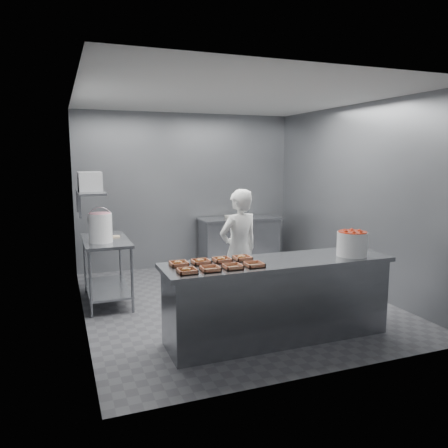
{
  "coord_description": "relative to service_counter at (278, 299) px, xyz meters",
  "views": [
    {
      "loc": [
        -2.22,
        -5.5,
        2.03
      ],
      "look_at": [
        -0.21,
        -0.2,
        1.15
      ],
      "focal_mm": 35.0,
      "sensor_mm": 36.0,
      "label": 1
    }
  ],
  "objects": [
    {
      "name": "service_counter",
      "position": [
        0.0,
        0.0,
        0.0
      ],
      "size": [
        2.6,
        0.7,
        0.9
      ],
      "color": "slate",
      "rests_on": "ground"
    },
    {
      "name": "glaze_bucket",
      "position": [
        -1.73,
        1.74,
        0.65
      ],
      "size": [
        0.32,
        0.3,
        0.47
      ],
      "color": "white",
      "rests_on": "prep_table"
    },
    {
      "name": "tray_2",
      "position": [
        -0.61,
        -0.15,
        0.47
      ],
      "size": [
        0.19,
        0.18,
        0.04
      ],
      "color": "tan",
      "rests_on": "service_counter"
    },
    {
      "name": "bucket_lid",
      "position": [
        -1.7,
        2.3,
        0.46
      ],
      "size": [
        0.32,
        0.32,
        0.02
      ],
      "primitive_type": "cylinder",
      "rotation": [
        0.0,
        0.0,
        0.13
      ],
      "color": "white",
      "rests_on": "prep_table"
    },
    {
      "name": "worker",
      "position": [
        -0.05,
        1.02,
        0.35
      ],
      "size": [
        0.67,
        0.52,
        1.61
      ],
      "primitive_type": "imported",
      "rotation": [
        0.0,
        0.0,
        3.4
      ],
      "color": "white",
      "rests_on": "ground"
    },
    {
      "name": "paper_stack",
      "position": [
        0.79,
        3.25,
        0.47
      ],
      "size": [
        0.31,
        0.24,
        0.05
      ],
      "primitive_type": "cube",
      "rotation": [
        0.0,
        0.0,
        -0.07
      ],
      "color": "silver",
      "rests_on": "back_counter"
    },
    {
      "name": "tray_6",
      "position": [
        -0.61,
        0.15,
        0.47
      ],
      "size": [
        0.19,
        0.18,
        0.06
      ],
      "color": "tan",
      "rests_on": "service_counter"
    },
    {
      "name": "ceiling",
      "position": [
        0.0,
        1.35,
        2.35
      ],
      "size": [
        4.5,
        4.5,
        0.0
      ],
      "primitive_type": "plane",
      "rotation": [
        3.14,
        0.0,
        0.0
      ],
      "color": "white",
      "rests_on": "wall_back"
    },
    {
      "name": "tray_3",
      "position": [
        -0.37,
        -0.15,
        0.47
      ],
      "size": [
        0.19,
        0.18,
        0.04
      ],
      "color": "tan",
      "rests_on": "service_counter"
    },
    {
      "name": "tray_4",
      "position": [
        -1.09,
        0.15,
        0.47
      ],
      "size": [
        0.19,
        0.18,
        0.06
      ],
      "color": "tan",
      "rests_on": "service_counter"
    },
    {
      "name": "appliance",
      "position": [
        -1.82,
        1.99,
        1.24
      ],
      "size": [
        0.31,
        0.35,
        0.26
      ],
      "primitive_type": "cube",
      "rotation": [
        0.0,
        0.0,
        0.02
      ],
      "color": "gray",
      "rests_on": "wall_shelf"
    },
    {
      "name": "wall_shelf",
      "position": [
        -1.82,
        1.95,
        1.1
      ],
      "size": [
        0.35,
        0.9,
        0.03
      ],
      "primitive_type": "cube",
      "color": "slate",
      "rests_on": "wall_left"
    },
    {
      "name": "floor",
      "position": [
        0.0,
        1.35,
        -0.45
      ],
      "size": [
        4.5,
        4.5,
        0.0
      ],
      "primitive_type": "plane",
      "color": "#4C4C51",
      "rests_on": "ground"
    },
    {
      "name": "wall_left",
      "position": [
        -2.0,
        1.35,
        0.95
      ],
      "size": [
        0.04,
        4.5,
        2.8
      ],
      "primitive_type": "cube",
      "color": "slate",
      "rests_on": "ground"
    },
    {
      "name": "tray_0",
      "position": [
        -1.09,
        -0.15,
        0.47
      ],
      "size": [
        0.19,
        0.18,
        0.06
      ],
      "color": "tan",
      "rests_on": "service_counter"
    },
    {
      "name": "wall_right",
      "position": [
        2.0,
        1.35,
        0.95
      ],
      "size": [
        0.04,
        4.5,
        2.8
      ],
      "primitive_type": "cube",
      "color": "slate",
      "rests_on": "ground"
    },
    {
      "name": "back_counter",
      "position": [
        0.9,
        3.25,
        -0.0
      ],
      "size": [
        1.5,
        0.6,
        0.9
      ],
      "color": "slate",
      "rests_on": "ground"
    },
    {
      "name": "tray_7",
      "position": [
        -0.37,
        0.15,
        0.47
      ],
      "size": [
        0.19,
        0.18,
        0.06
      ],
      "color": "tan",
      "rests_on": "service_counter"
    },
    {
      "name": "wall_back",
      "position": [
        0.0,
        3.6,
        0.95
      ],
      "size": [
        4.0,
        0.04,
        2.8
      ],
      "primitive_type": "cube",
      "color": "slate",
      "rests_on": "ground"
    },
    {
      "name": "prep_table",
      "position": [
        -1.65,
        1.95,
        0.14
      ],
      "size": [
        0.6,
        1.2,
        0.9
      ],
      "color": "slate",
      "rests_on": "ground"
    },
    {
      "name": "rag",
      "position": [
        -1.51,
        2.05,
        0.46
      ],
      "size": [
        0.13,
        0.11,
        0.02
      ],
      "primitive_type": "cube",
      "rotation": [
        0.0,
        0.0,
        -0.03
      ],
      "color": "#CCB28C",
      "rests_on": "prep_table"
    },
    {
      "name": "strawberry_tub",
      "position": [
        0.88,
        -0.11,
        0.6
      ],
      "size": [
        0.34,
        0.34,
        0.28
      ],
      "color": "white",
      "rests_on": "service_counter"
    },
    {
      "name": "tray_5",
      "position": [
        -0.85,
        0.15,
        0.47
      ],
      "size": [
        0.19,
        0.18,
        0.06
      ],
      "color": "tan",
      "rests_on": "service_counter"
    },
    {
      "name": "tray_1",
      "position": [
        -0.85,
        -0.15,
        0.47
      ],
      "size": [
        0.19,
        0.18,
        0.04
      ],
      "color": "tan",
      "rests_on": "service_counter"
    }
  ]
}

